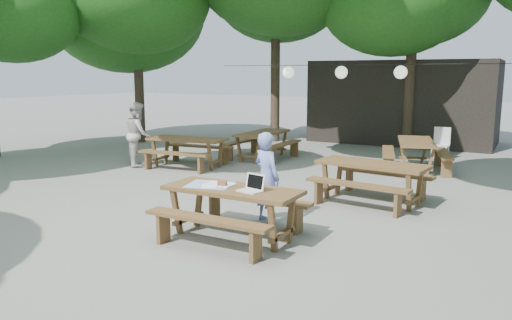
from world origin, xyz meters
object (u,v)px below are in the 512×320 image
at_px(second_person, 138,134).
at_px(plastic_chair, 440,151).
at_px(woman, 267,177).
at_px(picnic_table_nw, 187,152).
at_px(main_picnic_table, 232,212).

xyz_separation_m(second_person, plastic_chair, (6.71, 4.71, -0.57)).
bearing_deg(woman, second_person, -5.30).
height_order(second_person, plastic_chair, second_person).
bearing_deg(picnic_table_nw, woman, -45.38).
bearing_deg(plastic_chair, picnic_table_nw, -141.52).
relative_size(picnic_table_nw, plastic_chair, 2.31).
distance_m(picnic_table_nw, plastic_chair, 6.95).
bearing_deg(second_person, plastic_chair, -96.83).
bearing_deg(main_picnic_table, picnic_table_nw, 133.38).
relative_size(picnic_table_nw, woman, 1.42).
bearing_deg(picnic_table_nw, second_person, -166.23).
xyz_separation_m(main_picnic_table, picnic_table_nw, (-3.98, 4.21, 0.00)).
relative_size(woman, plastic_chair, 1.62).
bearing_deg(second_person, woman, -159.92).
distance_m(woman, plastic_chair, 7.66).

